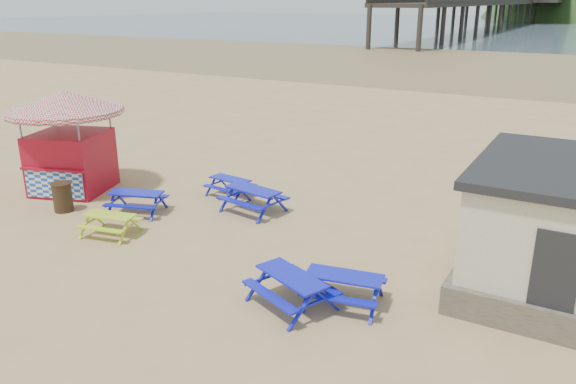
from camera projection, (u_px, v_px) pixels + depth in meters
The scene contains 12 objects.
ground at pixel (234, 231), 17.27m from camera, with size 400.00×400.00×0.00m, color tan.
wet_sand at pixel (516, 64), 62.52m from camera, with size 400.00×400.00×0.00m, color olive.
picnic_table_blue_a at pixel (230, 187), 20.30m from camera, with size 1.67×1.41×0.65m.
picnic_table_blue_b at pixel (253, 200), 18.72m from camera, with size 2.16×1.85×0.81m.
picnic_table_blue_c at pixel (502, 253), 14.93m from camera, with size 1.97×1.72×0.72m.
picnic_table_blue_d at pixel (137, 202), 18.62m from camera, with size 2.10×1.89×0.73m.
picnic_table_blue_e at pixel (292, 290), 12.93m from camera, with size 2.31×2.11×0.78m.
picnic_table_blue_f at pixel (344, 289), 13.01m from camera, with size 2.01×1.73×0.75m.
picnic_table_yellow at pixel (110, 225), 16.88m from camera, with size 1.79×1.55×0.65m.
ice_cream_kiosk at pixel (67, 128), 20.22m from camera, with size 5.29×5.29×3.73m.
litter_bin at pixel (63, 197), 18.75m from camera, with size 0.67×0.67×0.99m.
pier at pixel (520, 4), 170.53m from camera, with size 24.00×220.00×39.29m.
Camera 1 is at (9.33, -13.04, 6.73)m, focal length 35.00 mm.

